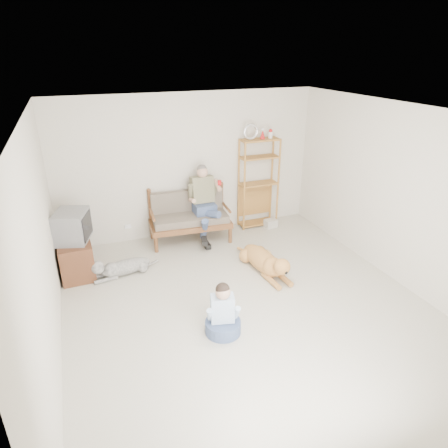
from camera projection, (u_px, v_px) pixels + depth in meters
name	position (u px, v px, depth m)	size (l,w,h in m)	color
floor	(246.00, 305.00, 5.75)	(5.50, 5.50, 0.00)	silver
ceiling	(252.00, 113.00, 4.66)	(5.50, 5.50, 0.00)	white
wall_back	(189.00, 166.00, 7.55)	(5.00, 5.00, 0.00)	beige
wall_front	(406.00, 361.00, 2.86)	(5.00, 5.00, 0.00)	beige
wall_left	(41.00, 251.00, 4.39)	(5.50, 5.50, 0.00)	beige
wall_right	(400.00, 196.00, 6.02)	(5.50, 5.50, 0.00)	beige
loveseat	(189.00, 216.00, 7.56)	(1.55, 0.82, 0.95)	brown
man	(205.00, 209.00, 7.41)	(0.55, 0.78, 1.27)	#485C84
etagere	(258.00, 182.00, 8.00)	(0.80, 0.35, 2.10)	#A97335
book_stack	(271.00, 223.00, 8.24)	(0.25, 0.18, 0.16)	white
tv_stand	(75.00, 256.00, 6.48)	(0.53, 0.92, 0.60)	brown
crt_tv	(72.00, 226.00, 6.25)	(0.61, 0.69, 0.48)	slate
wall_outlet	(128.00, 226.00, 7.56)	(0.12, 0.02, 0.08)	white
golden_retriever	(266.00, 262.00, 6.54)	(0.46, 1.51, 0.46)	#C47F44
shaggy_dog	(120.00, 267.00, 6.46)	(1.17, 0.42, 0.35)	silver
terrier	(258.00, 255.00, 6.93)	(0.51, 0.45, 0.23)	white
child	(223.00, 315.00, 5.11)	(0.47, 0.47, 0.74)	#485C84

